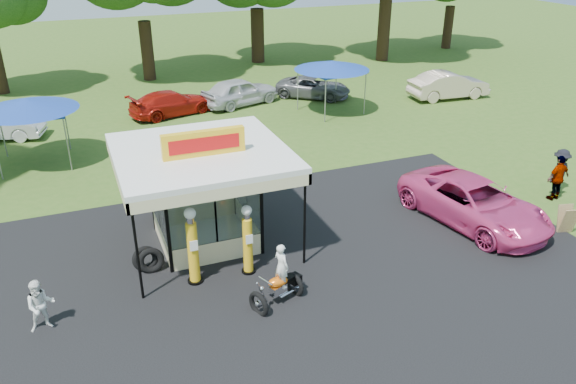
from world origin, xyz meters
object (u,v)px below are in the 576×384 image
at_px(tent_east, 332,66).
at_px(gas_station_kiosk, 204,195).
at_px(gas_pump_left, 193,248).
at_px(spectator_west, 41,306).
at_px(gas_pump_right, 248,241).
at_px(a_frame_sign, 567,220).
at_px(pink_sedan, 474,202).
at_px(motorcycle, 280,279).
at_px(bg_car_c, 240,92).
at_px(bg_car_d, 313,87).
at_px(spectator_east_a, 559,171).
at_px(spectator_east_b, 558,178).
at_px(bg_car_b, 171,103).
at_px(tent_west, 27,105).
at_px(kiosk_car, 192,202).
at_px(bg_car_e, 449,85).

bearing_deg(tent_east, gas_station_kiosk, -131.19).
bearing_deg(gas_pump_left, spectator_west, -171.57).
xyz_separation_m(gas_pump_left, gas_pump_right, (1.67, -0.09, -0.09)).
bearing_deg(gas_pump_right, a_frame_sign, -8.67).
xyz_separation_m(gas_station_kiosk, spectator_west, (-5.21, -2.92, -1.02)).
bearing_deg(pink_sedan, gas_station_kiosk, 156.27).
distance_m(motorcycle, bg_car_c, 19.89).
distance_m(spectator_west, bg_car_c, 21.25).
xyz_separation_m(gas_station_kiosk, gas_pump_right, (0.73, -2.38, -0.65)).
bearing_deg(bg_car_d, spectator_east_a, -129.25).
height_order(spectator_east_b, bg_car_c, spectator_east_b).
height_order(gas_pump_left, bg_car_c, gas_pump_left).
bearing_deg(bg_car_b, gas_pump_left, 155.25).
bearing_deg(bg_car_d, bg_car_c, 127.53).
relative_size(gas_pump_left, motorcycle, 1.31).
bearing_deg(spectator_west, pink_sedan, -2.31).
xyz_separation_m(tent_west, tent_east, (15.81, 2.15, -0.04)).
xyz_separation_m(spectator_west, bg_car_b, (6.90, 17.65, -0.06)).
distance_m(a_frame_sign, pink_sedan, 3.18).
bearing_deg(bg_car_c, spectator_east_b, -174.00).
xyz_separation_m(gas_pump_right, motorcycle, (0.38, -1.75, -0.37)).
relative_size(bg_car_b, tent_east, 1.13).
bearing_deg(spectator_east_a, a_frame_sign, 27.79).
bearing_deg(kiosk_car, spectator_east_a, -104.18).
distance_m(gas_pump_right, kiosk_car, 4.68).
relative_size(spectator_east_b, tent_west, 0.43).
distance_m(kiosk_car, bg_car_b, 12.63).
relative_size(kiosk_car, tent_east, 0.66).
xyz_separation_m(gas_pump_left, spectator_east_a, (15.15, 0.91, -0.30)).
xyz_separation_m(kiosk_car, spectator_west, (-5.21, -5.13, 0.28)).
height_order(bg_car_c, bg_car_d, bg_car_c).
height_order(pink_sedan, spectator_east_b, spectator_east_b).
distance_m(spectator_east_a, bg_car_d, 16.82).
xyz_separation_m(gas_station_kiosk, tent_east, (10.39, 11.88, 0.92)).
height_order(motorcycle, tent_west, tent_west).
bearing_deg(bg_car_c, gas_pump_left, 140.22).
xyz_separation_m(kiosk_car, bg_car_b, (1.69, 12.52, 0.22)).
xyz_separation_m(a_frame_sign, bg_car_e, (6.56, 15.84, 0.32)).
bearing_deg(bg_car_e, gas_station_kiosk, 126.18).
height_order(gas_pump_right, tent_west, tent_west).
bearing_deg(tent_east, a_frame_sign, -84.48).
bearing_deg(pink_sedan, spectator_east_b, -5.83).
height_order(a_frame_sign, bg_car_d, bg_car_d).
bearing_deg(pink_sedan, spectator_west, 172.35).
bearing_deg(spectator_west, gas_pump_right, 0.19).
bearing_deg(a_frame_sign, spectator_east_b, 65.77).
relative_size(spectator_east_b, bg_car_b, 0.39).
bearing_deg(bg_car_c, bg_car_e, -123.55).
relative_size(bg_car_c, bg_car_e, 0.96).
relative_size(spectator_east_a, bg_car_b, 0.38).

